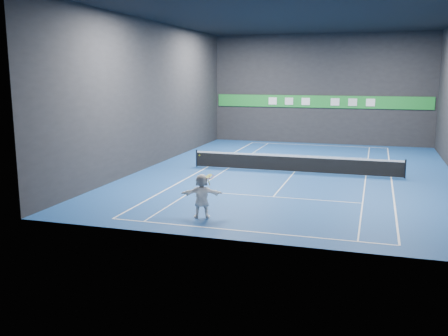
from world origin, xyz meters
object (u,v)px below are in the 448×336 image
(player, at_px, (202,196))
(tennis_racket, at_px, (210,178))
(tennis_ball, at_px, (199,155))
(tennis_net, at_px, (295,163))

(player, height_order, tennis_racket, tennis_racket)
(tennis_ball, bearing_deg, tennis_net, 78.05)
(tennis_net, xyz_separation_m, tennis_racket, (-1.75, -10.63, 1.14))
(tennis_ball, height_order, tennis_racket, tennis_ball)
(tennis_net, bearing_deg, tennis_racket, -99.36)
(tennis_net, height_order, tennis_racket, tennis_racket)
(player, bearing_deg, tennis_racket, 169.65)
(tennis_ball, distance_m, tennis_net, 10.93)
(player, height_order, tennis_ball, tennis_ball)
(player, xyz_separation_m, tennis_net, (2.09, 10.68, -0.37))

